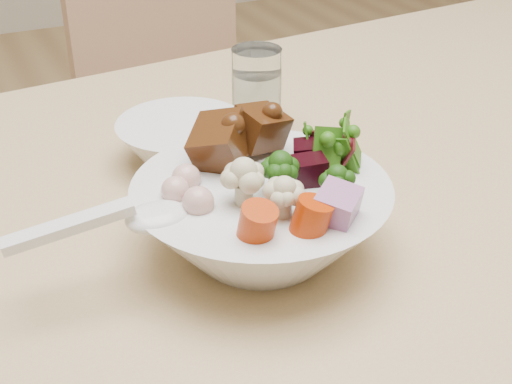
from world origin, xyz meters
TOP-DOWN VIEW (x-y plane):
  - dining_table at (0.11, -0.07)m, footprint 1.64×1.02m
  - chair_far at (-0.01, 0.57)m, footprint 0.42×0.42m
  - food_bowl at (-0.20, -0.18)m, footprint 0.24×0.24m
  - soup_spoon at (-0.32, -0.19)m, footprint 0.16×0.05m
  - water_glass at (-0.09, 0.06)m, footprint 0.06×0.06m
  - side_bowl at (-0.20, 0.02)m, footprint 0.15×0.15m

SIDE VIEW (x-z plane):
  - chair_far at x=-0.01m, z-range 0.05..0.85m
  - dining_table at x=0.11m, z-range 0.29..1.02m
  - side_bowl at x=-0.20m, z-range 0.73..0.78m
  - food_bowl at x=-0.20m, z-range 0.71..0.84m
  - water_glass at x=-0.09m, z-range 0.73..0.84m
  - soup_spoon at x=-0.32m, z-range 0.79..0.82m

